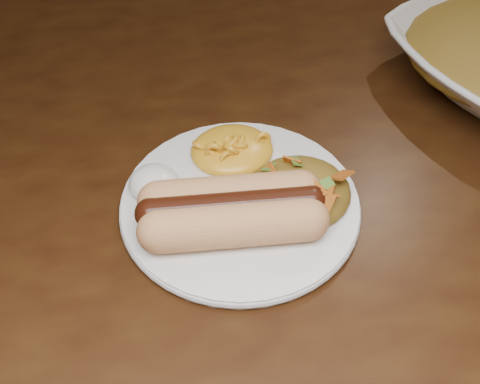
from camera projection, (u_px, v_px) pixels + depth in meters
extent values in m
cube|color=black|center=(157.00, 202.00, 0.56)|extent=(1.60, 0.90, 0.04)
cylinder|color=silver|center=(240.00, 204.00, 0.52)|extent=(0.25, 0.25, 0.01)
cylinder|color=tan|center=(235.00, 225.00, 0.47)|extent=(0.13, 0.05, 0.04)
cylinder|color=tan|center=(229.00, 197.00, 0.49)|extent=(0.13, 0.05, 0.04)
cylinder|color=#330E09|center=(232.00, 207.00, 0.48)|extent=(0.14, 0.04, 0.03)
ellipsoid|color=orange|center=(232.00, 141.00, 0.55)|extent=(0.10, 0.09, 0.03)
ellipsoid|color=white|center=(153.00, 179.00, 0.52)|extent=(0.06, 0.06, 0.03)
ellipsoid|color=#B03F1F|center=(300.00, 188.00, 0.51)|extent=(0.10, 0.09, 0.04)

